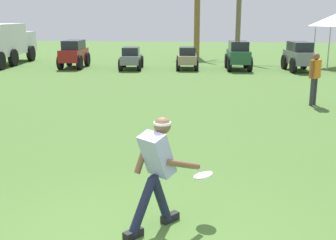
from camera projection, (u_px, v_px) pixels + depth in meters
frisbee_thrower at (157, 168)px, 5.18m from camera, size 0.91×0.78×1.43m
frisbee_in_flight at (203, 175)px, 5.52m from camera, size 0.29×0.29×0.08m
teammate_near_sideline at (315, 74)px, 12.45m from camera, size 0.37×0.42×1.56m
parked_car_slot_a at (74, 53)px, 21.59m from camera, size 1.28×2.40×1.40m
parked_car_slot_b at (131, 58)px, 21.08m from camera, size 1.28×2.28×1.10m
parked_car_slot_c at (187, 58)px, 21.16m from camera, size 1.23×2.26×1.10m
parked_car_slot_d at (238, 55)px, 20.86m from camera, size 1.28×2.40×1.40m
parked_car_slot_e at (299, 56)px, 20.34m from camera, size 1.40×2.44×1.40m
box_truck at (6, 42)px, 22.74m from camera, size 1.71×5.97×2.20m
palm_tree_far_left at (197, 7)px, 26.73m from camera, size 3.79×3.49×5.31m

